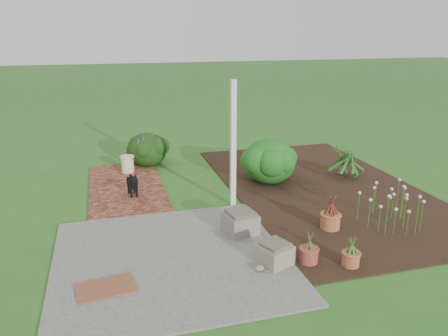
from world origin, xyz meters
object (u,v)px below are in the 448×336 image
object	(u,v)px
black_dog	(133,183)
evergreen_shrub	(269,160)
stone_trough_near	(274,254)
cream_ceramic_urn	(128,164)

from	to	relation	value
black_dog	evergreen_shrub	world-z (taller)	evergreen_shrub
stone_trough_near	black_dog	xyz separation A→B (m)	(-1.82, 3.38, 0.14)
stone_trough_near	black_dog	distance (m)	3.84
black_dog	cream_ceramic_urn	world-z (taller)	black_dog
stone_trough_near	evergreen_shrub	xyz separation A→B (m)	(1.27, 3.51, 0.35)
black_dog	cream_ceramic_urn	distance (m)	1.66
black_dog	evergreen_shrub	size ratio (longest dim) A/B	0.47
stone_trough_near	black_dog	bearing A→B (deg)	118.24
cream_ceramic_urn	evergreen_shrub	xyz separation A→B (m)	(3.09, -1.53, 0.30)
stone_trough_near	cream_ceramic_urn	distance (m)	5.36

